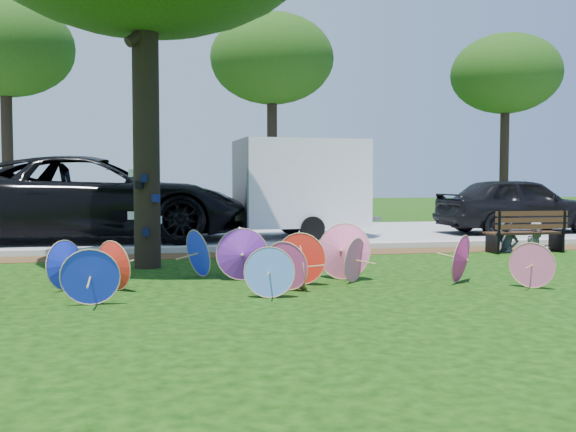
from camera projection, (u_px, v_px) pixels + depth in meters
name	position (u px, v px, depth m)	size (l,w,h in m)	color
ground	(281.00, 295.00, 8.24)	(90.00, 90.00, 0.00)	black
mulch_strip	(238.00, 255.00, 12.64)	(90.00, 1.00, 0.01)	#472D16
curb	(234.00, 248.00, 13.33)	(90.00, 0.30, 0.12)	#B7B5AD
street	(216.00, 235.00, 17.39)	(90.00, 8.00, 0.01)	gray
parasol_pile	(254.00, 261.00, 8.78)	(7.81, 2.59, 0.86)	#DD4184
black_van	(94.00, 199.00, 15.61)	(3.41, 7.39, 2.05)	black
dark_pickup	(518.00, 205.00, 17.93)	(1.85, 4.60, 1.57)	black
cargo_trailer	(301.00, 183.00, 16.51)	(3.15, 1.99, 2.80)	white
park_bench	(524.00, 232.00, 13.12)	(1.62, 0.62, 0.84)	black
person_left	(507.00, 221.00, 13.09)	(0.47, 0.31, 1.29)	#363C4A
person_right	(538.00, 223.00, 13.23)	(0.58, 0.46, 1.20)	#B8B8C2
bg_trees	(279.00, 62.00, 23.17)	(23.08, 5.88, 7.40)	black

